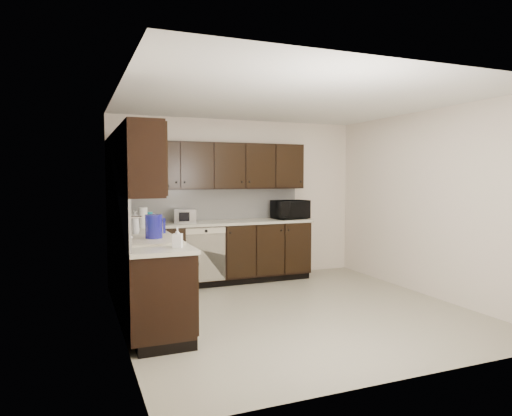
{
  "coord_description": "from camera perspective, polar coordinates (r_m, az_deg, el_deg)",
  "views": [
    {
      "loc": [
        -2.44,
        -4.83,
        1.62
      ],
      "look_at": [
        -0.25,
        0.6,
        1.21
      ],
      "focal_mm": 32.0,
      "sensor_mm": 36.0,
      "label": 1
    }
  ],
  "objects": [
    {
      "name": "dishwasher",
      "position": [
        6.56,
        -6.29,
        -5.41
      ],
      "size": [
        0.58,
        0.04,
        0.78
      ],
      "color": "beige",
      "rests_on": "lower_cabinets"
    },
    {
      "name": "toaster_oven",
      "position": [
        6.69,
        -8.78,
        -1.0
      ],
      "size": [
        0.36,
        0.31,
        0.2
      ],
      "primitive_type": "cube",
      "rotation": [
        0.0,
        0.0,
        -0.28
      ],
      "color": "silver",
      "rests_on": "countertop"
    },
    {
      "name": "soap_bottle_b",
      "position": [
        5.55,
        -14.9,
        -1.73
      ],
      "size": [
        0.14,
        0.14,
        0.27
      ],
      "primitive_type": "imported",
      "rotation": [
        0.0,
        0.0,
        0.42
      ],
      "color": "gray",
      "rests_on": "countertop"
    },
    {
      "name": "sink",
      "position": [
        4.93,
        -12.88,
        -4.68
      ],
      "size": [
        0.54,
        0.82,
        0.42
      ],
      "color": "beige",
      "rests_on": "countertop"
    },
    {
      "name": "paper_towel_roll",
      "position": [
        6.15,
        -13.97,
        -1.17
      ],
      "size": [
        0.14,
        0.14,
        0.27
      ],
      "primitive_type": "cylinder",
      "rotation": [
        0.0,
        0.0,
        -0.21
      ],
      "color": "silver",
      "rests_on": "countertop"
    },
    {
      "name": "countertop",
      "position": [
        6.14,
        -8.33,
        -2.55
      ],
      "size": [
        3.03,
        2.83,
        0.04
      ],
      "color": "#B6B39F",
      "rests_on": "lower_cabinets"
    },
    {
      "name": "backsplash",
      "position": [
        6.28,
        -10.67,
        -0.05
      ],
      "size": [
        3.0,
        2.8,
        0.48
      ],
      "color": "silver",
      "rests_on": "countertop"
    },
    {
      "name": "wall_left",
      "position": [
        4.86,
        -16.69,
        -0.49
      ],
      "size": [
        0.02,
        4.0,
        2.5
      ],
      "primitive_type": "cube",
      "color": "beige",
      "rests_on": "floor"
    },
    {
      "name": "upper_cabinets",
      "position": [
        6.18,
        -9.48,
        5.37
      ],
      "size": [
        3.0,
        2.8,
        0.7
      ],
      "color": "black",
      "rests_on": "wall_back"
    },
    {
      "name": "lower_cabinets",
      "position": [
        6.22,
        -8.27,
        -7.18
      ],
      "size": [
        3.0,
        2.8,
        0.9
      ],
      "color": "black",
      "rests_on": "floor"
    },
    {
      "name": "wall_back",
      "position": [
        7.26,
        -2.27,
        1.11
      ],
      "size": [
        4.0,
        0.02,
        2.5
      ],
      "primitive_type": "cube",
      "color": "beige",
      "rests_on": "floor"
    },
    {
      "name": "microwave",
      "position": [
        7.23,
        4.3,
        -0.2
      ],
      "size": [
        0.57,
        0.42,
        0.3
      ],
      "primitive_type": "imported",
      "rotation": [
        0.0,
        0.0,
        0.12
      ],
      "color": "black",
      "rests_on": "countertop"
    },
    {
      "name": "blue_pitcher",
      "position": [
        4.94,
        -12.67,
        -2.38
      ],
      "size": [
        0.22,
        0.22,
        0.27
      ],
      "primitive_type": "cylinder",
      "rotation": [
        0.0,
        0.0,
        -0.28
      ],
      "color": "#111093",
      "rests_on": "countertop"
    },
    {
      "name": "storage_bin",
      "position": [
        6.26,
        -14.32,
        -1.6
      ],
      "size": [
        0.45,
        0.36,
        0.16
      ],
      "primitive_type": "cube",
      "rotation": [
        0.0,
        0.0,
        -0.17
      ],
      "color": "silver",
      "rests_on": "countertop"
    },
    {
      "name": "floor",
      "position": [
        5.64,
        4.79,
        -12.65
      ],
      "size": [
        4.0,
        4.0,
        0.0
      ],
      "primitive_type": "plane",
      "color": "#A29D86",
      "rests_on": "ground"
    },
    {
      "name": "teal_tumbler",
      "position": [
        6.28,
        -13.17,
        -1.39
      ],
      "size": [
        0.09,
        0.09,
        0.2
      ],
      "primitive_type": "cylinder",
      "rotation": [
        0.0,
        0.0,
        0.0
      ],
      "color": "#0B7180",
      "rests_on": "countertop"
    },
    {
      "name": "wall_right",
      "position": [
        6.57,
        20.64,
        0.55
      ],
      "size": [
        0.02,
        4.0,
        2.5
      ],
      "primitive_type": "cube",
      "color": "beige",
      "rests_on": "floor"
    },
    {
      "name": "ceiling",
      "position": [
        5.48,
        4.94,
        13.27
      ],
      "size": [
        4.0,
        4.0,
        0.0
      ],
      "primitive_type": "plane",
      "rotation": [
        3.14,
        0.0,
        0.0
      ],
      "color": "white",
      "rests_on": "wall_back"
    },
    {
      "name": "wall_front",
      "position": [
        3.75,
        18.77,
        -1.81
      ],
      "size": [
        4.0,
        0.02,
        2.5
      ],
      "primitive_type": "cube",
      "color": "beige",
      "rests_on": "floor"
    },
    {
      "name": "soap_bottle_a",
      "position": [
        4.39,
        -9.79,
        -3.63
      ],
      "size": [
        0.12,
        0.12,
        0.19
      ],
      "primitive_type": "imported",
      "rotation": [
        0.0,
        0.0,
        -0.4
      ],
      "color": "gray",
      "rests_on": "countertop"
    }
  ]
}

